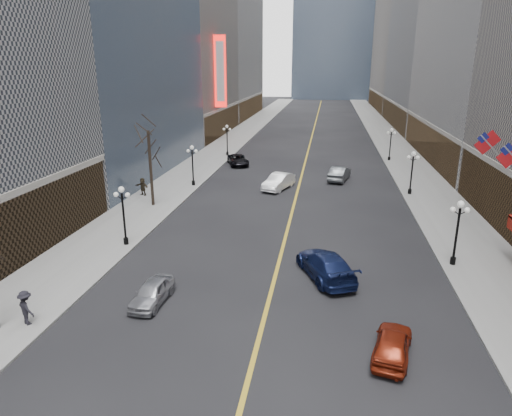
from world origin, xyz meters
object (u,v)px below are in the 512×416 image
(streetlamp_west_1, at_px, (123,210))
(car_sb_far, at_px, (339,174))
(streetlamp_east_2, at_px, (412,168))
(car_nb_mid, at_px, (279,182))
(streetlamp_west_2, at_px, (192,161))
(car_nb_far, at_px, (238,160))
(streetlamp_east_3, at_px, (391,141))
(streetlamp_west_3, at_px, (227,137))
(car_sb_near, at_px, (326,265))
(car_nb_near, at_px, (152,292))
(car_sb_mid, at_px, (392,344))
(streetlamp_east_1, at_px, (458,226))

(streetlamp_west_1, bearing_deg, car_sb_far, 55.01)
(streetlamp_east_2, distance_m, car_nb_mid, 14.09)
(streetlamp_west_2, height_order, car_nb_mid, streetlamp_west_2)
(streetlamp_west_2, height_order, car_nb_far, streetlamp_west_2)
(streetlamp_east_3, relative_size, streetlamp_west_2, 1.00)
(streetlamp_east_3, height_order, car_nb_mid, streetlamp_east_3)
(streetlamp_west_1, relative_size, streetlamp_west_3, 1.00)
(streetlamp_west_2, bearing_deg, car_nb_mid, 1.80)
(streetlamp_east_2, bearing_deg, streetlamp_west_2, 180.00)
(streetlamp_west_2, bearing_deg, car_sb_near, -54.50)
(streetlamp_east_3, relative_size, car_sb_near, 0.77)
(car_nb_near, bearing_deg, car_nb_far, 96.59)
(car_sb_far, bearing_deg, car_sb_mid, 106.14)
(car_nb_near, bearing_deg, car_sb_near, 29.62)
(streetlamp_east_1, relative_size, streetlamp_west_2, 1.00)
(car_sb_far, bearing_deg, car_nb_near, 83.46)
(car_nb_near, xyz_separation_m, car_sb_far, (11.18, 31.35, 0.17))
(streetlamp_east_2, bearing_deg, car_nb_far, 149.97)
(streetlamp_east_2, distance_m, streetlamp_west_3, 29.68)
(car_nb_mid, bearing_deg, streetlamp_west_2, -159.04)
(streetlamp_west_1, height_order, car_nb_near, streetlamp_west_1)
(streetlamp_west_1, xyz_separation_m, car_nb_near, (5.18, -7.98, -2.23))
(streetlamp_east_2, height_order, car_sb_near, streetlamp_east_2)
(streetlamp_east_2, bearing_deg, car_sb_mid, -100.50)
(streetlamp_west_3, distance_m, car_sb_mid, 50.56)
(streetlamp_west_1, xyz_separation_m, car_nb_mid, (9.66, 18.30, -2.04))
(streetlamp_east_1, bearing_deg, car_sb_near, -160.42)
(car_nb_mid, bearing_deg, car_sb_far, 56.29)
(streetlamp_west_2, xyz_separation_m, car_sb_near, (15.02, -21.05, -2.05))
(streetlamp_east_1, xyz_separation_m, car_sb_far, (-7.24, 23.37, -2.06))
(streetlamp_east_2, height_order, car_nb_near, streetlamp_east_2)
(streetlamp_east_1, xyz_separation_m, car_nb_mid, (-13.94, 18.30, -2.04))
(streetlamp_west_2, distance_m, car_nb_mid, 9.88)
(streetlamp_west_1, bearing_deg, car_nb_near, -57.02)
(streetlamp_west_2, bearing_deg, streetlamp_west_3, 90.00)
(car_nb_near, height_order, car_nb_far, car_nb_far)
(streetlamp_east_1, height_order, streetlamp_east_3, same)
(car_sb_near, height_order, car_sb_far, car_sb_near)
(streetlamp_east_1, distance_m, car_sb_far, 24.56)
(streetlamp_west_2, bearing_deg, car_sb_mid, -57.98)
(streetlamp_east_1, height_order, car_sb_mid, streetlamp_east_1)
(streetlamp_west_3, xyz_separation_m, car_nb_near, (5.18, -43.98, -2.23))
(streetlamp_east_3, xyz_separation_m, car_nb_near, (-18.42, -43.98, -2.23))
(streetlamp_west_3, bearing_deg, car_nb_far, -64.89)
(streetlamp_east_1, bearing_deg, car_nb_near, -156.58)
(streetlamp_west_3, bearing_deg, car_nb_near, -83.29)
(car_sb_near, bearing_deg, streetlamp_west_1, -34.91)
(streetlamp_west_3, relative_size, car_sb_far, 0.89)
(streetlamp_east_1, distance_m, streetlamp_east_3, 36.00)
(streetlamp_east_1, bearing_deg, streetlamp_east_2, 90.00)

